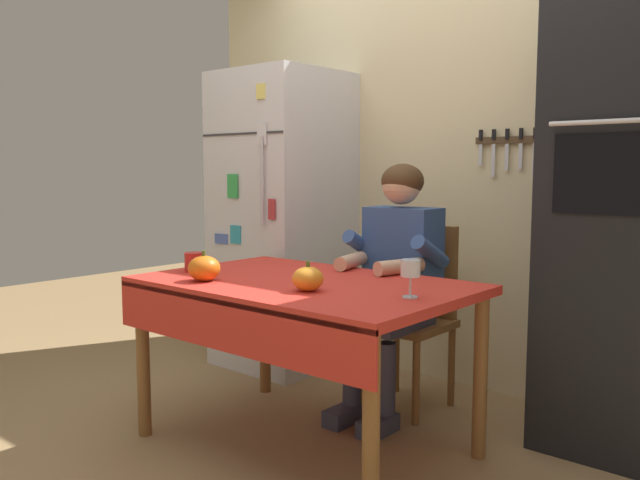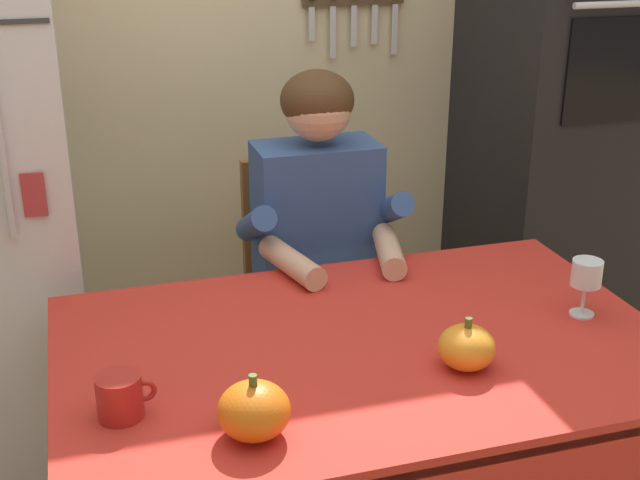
# 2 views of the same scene
# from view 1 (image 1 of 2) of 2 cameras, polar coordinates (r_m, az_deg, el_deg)

# --- Properties ---
(ground_plane) EXTENTS (10.00, 10.00, 0.00)m
(ground_plane) POSITION_cam_1_polar(r_m,az_deg,el_deg) (2.97, -2.66, -18.00)
(ground_plane) COLOR #93754C
(ground_plane) RESTS_ON ground
(back_wall_assembly) EXTENTS (3.70, 0.13, 2.60)m
(back_wall_assembly) POSITION_cam_1_polar(r_m,az_deg,el_deg) (3.79, 12.01, 7.29)
(back_wall_assembly) COLOR beige
(back_wall_assembly) RESTS_ON ground
(refrigerator) EXTENTS (0.68, 0.71, 1.80)m
(refrigerator) POSITION_cam_1_polar(r_m,az_deg,el_deg) (4.08, -3.27, 1.71)
(refrigerator) COLOR silver
(refrigerator) RESTS_ON ground
(wall_oven) EXTENTS (0.60, 0.64, 2.10)m
(wall_oven) POSITION_cam_1_polar(r_m,az_deg,el_deg) (3.09, 25.24, 2.48)
(wall_oven) COLOR black
(wall_oven) RESTS_ON ground
(dining_table) EXTENTS (1.40, 0.90, 0.74)m
(dining_table) POSITION_cam_1_polar(r_m,az_deg,el_deg) (2.83, -1.66, -5.29)
(dining_table) COLOR brown
(dining_table) RESTS_ON ground
(chair_behind_person) EXTENTS (0.40, 0.40, 0.93)m
(chair_behind_person) POSITION_cam_1_polar(r_m,az_deg,el_deg) (3.43, 8.24, -5.76)
(chair_behind_person) COLOR brown
(chair_behind_person) RESTS_ON ground
(seated_person) EXTENTS (0.47, 0.55, 1.25)m
(seated_person) POSITION_cam_1_polar(r_m,az_deg,el_deg) (3.24, 6.52, -2.40)
(seated_person) COLOR #38384C
(seated_person) RESTS_ON ground
(coffee_mug) EXTENTS (0.12, 0.09, 0.09)m
(coffee_mug) POSITION_cam_1_polar(r_m,az_deg,el_deg) (3.12, -10.87, -1.90)
(coffee_mug) COLOR #B2231E
(coffee_mug) RESTS_ON dining_table
(wine_glass) EXTENTS (0.07, 0.07, 0.14)m
(wine_glass) POSITION_cam_1_polar(r_m,az_deg,el_deg) (2.46, 7.89, -2.60)
(wine_glass) COLOR white
(wine_glass) RESTS_ON dining_table
(pumpkin_large) EXTENTS (0.13, 0.13, 0.12)m
(pumpkin_large) POSITION_cam_1_polar(r_m,az_deg,el_deg) (2.58, -1.06, -3.39)
(pumpkin_large) COLOR orange
(pumpkin_large) RESTS_ON dining_table
(pumpkin_medium) EXTENTS (0.14, 0.14, 0.13)m
(pumpkin_medium) POSITION_cam_1_polar(r_m,az_deg,el_deg) (2.85, -10.06, -2.44)
(pumpkin_medium) COLOR orange
(pumpkin_medium) RESTS_ON dining_table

